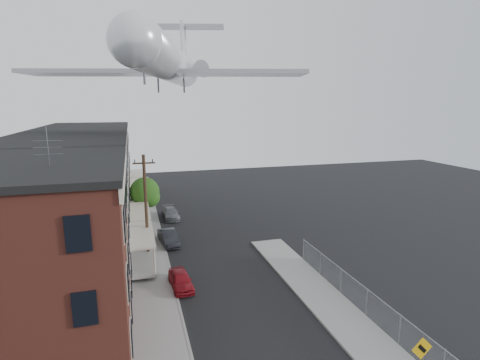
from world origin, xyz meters
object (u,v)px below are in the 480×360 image
object	(u,v)px
utility_pole	(146,206)
car_far	(171,213)
warning_sign	(421,355)
car_near	(181,280)
airplane	(170,63)
street_tree	(146,193)
car_mid	(169,237)

from	to	relation	value
utility_pole	car_far	distance (m)	12.24
warning_sign	car_near	xyz separation A→B (m)	(-9.20, 13.02, -1.27)
airplane	utility_pole	bearing A→B (deg)	-116.45
street_tree	car_mid	size ratio (longest dim) A/B	1.28
street_tree	car_mid	distance (m)	7.73
car_near	car_mid	xyz separation A→B (m)	(0.00, 8.92, 0.06)
car_far	street_tree	bearing A→B (deg)	-158.10
car_mid	airplane	size ratio (longest dim) A/B	0.14
car_near	car_mid	size ratio (longest dim) A/B	0.88
street_tree	car_mid	xyz separation A→B (m)	(1.67, -7.01, -2.78)
utility_pole	car_near	size ratio (longest dim) A/B	2.51
airplane	car_mid	bearing A→B (deg)	-107.88
car_far	utility_pole	bearing A→B (deg)	-107.36
car_near	car_far	size ratio (longest dim) A/B	0.86
airplane	car_near	bearing A→B (deg)	-94.82
utility_pole	warning_sign	bearing A→B (deg)	-59.52
car_near	car_mid	distance (m)	8.92
car_near	airplane	world-z (taller)	airplane
car_near	car_far	distance (m)	17.17
car_near	utility_pole	bearing A→B (deg)	104.23
car_mid	car_near	bearing A→B (deg)	-97.30
car_far	warning_sign	bearing A→B (deg)	-76.94
street_tree	warning_sign	bearing A→B (deg)	-69.42
utility_pole	airplane	xyz separation A→B (m)	(3.02, 6.07, 12.16)
warning_sign	utility_pole	world-z (taller)	utility_pole
car_near	airplane	distance (m)	20.25
utility_pole	car_mid	world-z (taller)	utility_pole
utility_pole	car_mid	distance (m)	5.34
car_mid	utility_pole	bearing A→B (deg)	-131.79
car_near	street_tree	bearing A→B (deg)	91.81
car_near	car_mid	bearing A→B (deg)	85.81
warning_sign	street_tree	world-z (taller)	street_tree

